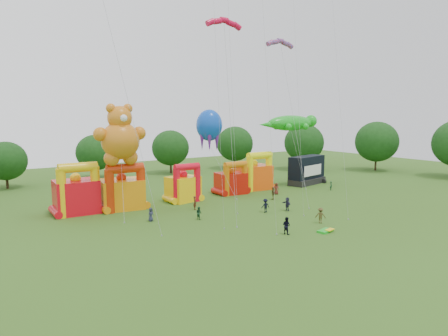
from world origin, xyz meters
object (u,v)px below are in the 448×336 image
spectator_4 (273,193)px  gecko_kite (293,132)px  octopus_kite (216,149)px  stage_trailer (307,170)px  teddy_bear_kite (121,153)px  bouncy_castle_0 (77,194)px  spectator_0 (151,215)px  bouncy_castle_2 (184,187)px

spectator_4 → gecko_kite: bearing=160.5°
octopus_kite → spectator_4: octopus_kite is taller
stage_trailer → octopus_kite: (-20.86, -0.71, 5.15)m
gecko_kite → teddy_bear_kite: bearing=-177.2°
stage_trailer → octopus_kite: size_ratio=0.63×
bouncy_castle_0 → spectator_0: (6.56, -9.09, -1.79)m
bouncy_castle_2 → spectator_4: bearing=-28.6°
bouncy_castle_2 → octopus_kite: size_ratio=0.42×
stage_trailer → gecko_kite: gecko_kite is taller
teddy_bear_kite → spectator_0: size_ratio=8.61×
bouncy_castle_0 → teddy_bear_kite: teddy_bear_kite is taller
bouncy_castle_2 → spectator_0: bearing=-138.1°
gecko_kite → octopus_kite: 16.01m
bouncy_castle_2 → spectator_0: size_ratio=3.47×
bouncy_castle_0 → teddy_bear_kite: 8.20m
bouncy_castle_0 → gecko_kite: gecko_kite is taller
spectator_0 → spectator_4: 20.91m
octopus_kite → spectator_4: size_ratio=7.15×
teddy_bear_kite → spectator_4: teddy_bear_kite is taller
bouncy_castle_0 → gecko_kite: (36.91, -1.82, 7.27)m
bouncy_castle_2 → octopus_kite: octopus_kite is taller
bouncy_castle_0 → gecko_kite: size_ratio=0.52×
stage_trailer → gecko_kite: 8.97m
spectator_0 → stage_trailer: bearing=-4.0°
teddy_bear_kite → spectator_4: (22.39, -4.37, -7.16)m
spectator_4 → teddy_bear_kite: bearing=-62.7°
teddy_bear_kite → bouncy_castle_2: bearing=12.1°
spectator_0 → bouncy_castle_0: bearing=108.3°
spectator_4 → bouncy_castle_0: bearing=-67.4°
bouncy_castle_2 → stage_trailer: 26.56m
gecko_kite → spectator_0: 32.49m
spectator_4 → stage_trailer: bearing=154.7°
teddy_bear_kite → octopus_kite: bearing=7.5°
teddy_bear_kite → spectator_4: 23.91m
bouncy_castle_2 → octopus_kite: 7.89m
bouncy_castle_2 → teddy_bear_kite: bearing=-167.9°
stage_trailer → spectator_0: bearing=-166.5°
bouncy_castle_2 → octopus_kite: (5.69, -0.11, 5.47)m
teddy_bear_kite → gecko_kite: bearing=2.8°
bouncy_castle_0 → bouncy_castle_2: bouncy_castle_0 is taller
bouncy_castle_0 → teddy_bear_kite: bearing=-34.0°
gecko_kite → spectator_4: gecko_kite is taller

